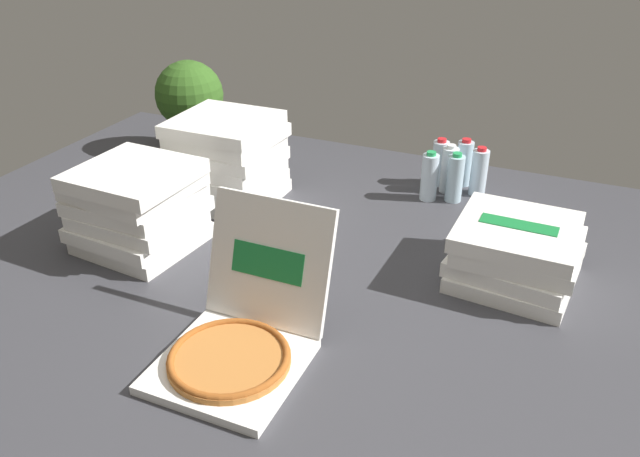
{
  "coord_description": "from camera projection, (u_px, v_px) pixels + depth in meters",
  "views": [
    {
      "loc": [
        0.74,
        -1.6,
        1.15
      ],
      "look_at": [
        -0.0,
        0.1,
        0.14
      ],
      "focal_mm": 35.67,
      "sensor_mm": 36.0,
      "label": 1
    }
  ],
  "objects": [
    {
      "name": "water_bottle_5",
      "position": [
        464.0,
        163.0,
        2.71
      ],
      "size": [
        0.07,
        0.07,
        0.21
      ],
      "color": "silver",
      "rests_on": "ground_plane"
    },
    {
      "name": "pizza_stack_right_mid",
      "position": [
        138.0,
        206.0,
        2.23
      ],
      "size": [
        0.42,
        0.42,
        0.3
      ],
      "color": "white",
      "rests_on": "ground_plane"
    },
    {
      "name": "open_pizza_box",
      "position": [
        241.0,
        332.0,
        1.73
      ],
      "size": [
        0.37,
        0.5,
        0.38
      ],
      "color": "white",
      "rests_on": "ground_plane"
    },
    {
      "name": "water_bottle_3",
      "position": [
        449.0,
        170.0,
        2.65
      ],
      "size": [
        0.07,
        0.07,
        0.21
      ],
      "color": "white",
      "rests_on": "ground_plane"
    },
    {
      "name": "potted_plant",
      "position": [
        190.0,
        101.0,
        2.99
      ],
      "size": [
        0.32,
        0.32,
        0.44
      ],
      "color": "#513323",
      "rests_on": "ground_plane"
    },
    {
      "name": "water_bottle_0",
      "position": [
        455.0,
        178.0,
        2.57
      ],
      "size": [
        0.07,
        0.07,
        0.21
      ],
      "color": "silver",
      "rests_on": "ground_plane"
    },
    {
      "name": "ground_plane",
      "position": [
        309.0,
        282.0,
        2.1
      ],
      "size": [
        3.2,
        2.4,
        0.02
      ],
      "primitive_type": "cube",
      "color": "#38383D"
    },
    {
      "name": "water_bottle_2",
      "position": [
        479.0,
        172.0,
        2.62
      ],
      "size": [
        0.07,
        0.07,
        0.21
      ],
      "color": "silver",
      "rests_on": "ground_plane"
    },
    {
      "name": "water_bottle_1",
      "position": [
        429.0,
        177.0,
        2.58
      ],
      "size": [
        0.07,
        0.07,
        0.21
      ],
      "color": "silver",
      "rests_on": "ground_plane"
    },
    {
      "name": "pizza_stack_right_near",
      "position": [
        516.0,
        253.0,
        2.05
      ],
      "size": [
        0.42,
        0.42,
        0.2
      ],
      "color": "white",
      "rests_on": "ground_plane"
    },
    {
      "name": "water_bottle_4",
      "position": [
        440.0,
        163.0,
        2.71
      ],
      "size": [
        0.07,
        0.07,
        0.21
      ],
      "color": "silver",
      "rests_on": "ground_plane"
    },
    {
      "name": "pizza_stack_left_far",
      "position": [
        227.0,
        160.0,
        2.54
      ],
      "size": [
        0.39,
        0.4,
        0.35
      ],
      "color": "white",
      "rests_on": "ground_plane"
    }
  ]
}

